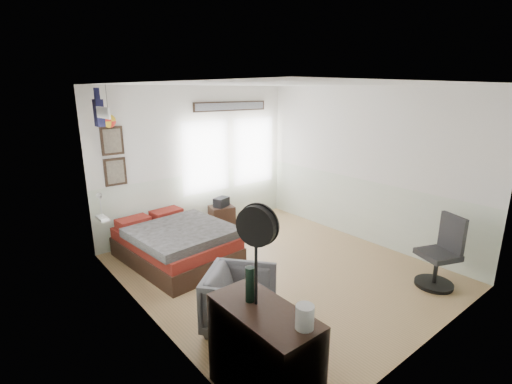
% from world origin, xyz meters
% --- Properties ---
extents(ground_plane, '(4.00, 4.50, 0.01)m').
position_xyz_m(ground_plane, '(0.00, 0.00, -0.01)').
color(ground_plane, '#9B7D50').
extents(room_shell, '(4.02, 4.52, 2.71)m').
position_xyz_m(room_shell, '(-0.08, 0.19, 1.61)').
color(room_shell, silver).
rests_on(room_shell, ground_plane).
extents(wall_decor, '(3.55, 1.32, 1.44)m').
position_xyz_m(wall_decor, '(-1.10, 1.96, 2.10)').
color(wall_decor, '#37271B').
rests_on(wall_decor, room_shell).
extents(bed, '(1.49, 1.99, 0.60)m').
position_xyz_m(bed, '(-1.05, 1.24, 0.29)').
color(bed, black).
rests_on(bed, ground_plane).
extents(dresser, '(0.48, 1.00, 0.90)m').
position_xyz_m(dresser, '(-1.74, -1.72, 0.45)').
color(dresser, black).
rests_on(dresser, ground_plane).
extents(armchair, '(1.05, 1.05, 0.69)m').
position_xyz_m(armchair, '(-1.27, -0.76, 0.34)').
color(armchair, '#515152').
rests_on(armchair, ground_plane).
extents(nightstand, '(0.51, 0.45, 0.45)m').
position_xyz_m(nightstand, '(0.32, 1.98, 0.22)').
color(nightstand, black).
rests_on(nightstand, ground_plane).
extents(task_chair, '(0.58, 0.58, 1.01)m').
position_xyz_m(task_chair, '(1.42, -1.74, 0.41)').
color(task_chair, black).
rests_on(task_chair, ground_plane).
extents(kettle, '(0.17, 0.14, 0.19)m').
position_xyz_m(kettle, '(-1.66, -2.10, 0.99)').
color(kettle, silver).
rests_on(kettle, dresser).
extents(bottle, '(0.08, 0.08, 0.31)m').
position_xyz_m(bottle, '(-1.75, -1.55, 1.06)').
color(bottle, black).
rests_on(bottle, dresser).
extents(stand_fan, '(0.22, 0.34, 0.87)m').
position_xyz_m(stand_fan, '(-1.73, -1.62, 1.58)').
color(stand_fan, black).
rests_on(stand_fan, dresser).
extents(black_bag, '(0.34, 0.28, 0.17)m').
position_xyz_m(black_bag, '(0.32, 1.98, 0.53)').
color(black_bag, black).
rests_on(black_bag, nightstand).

